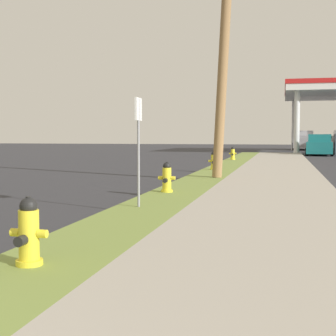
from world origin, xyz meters
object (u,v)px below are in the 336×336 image
object	(u,v)px
fire_hydrant_nearest	(29,235)
fire_hydrant_second	(167,179)
fire_hydrant_fourth	(233,154)
truck_silver_at_far_bay	(304,141)
fire_hydrant_third	(214,162)
car_teal_by_near_pump	(320,146)
utility_pole_midground	(225,37)
street_sign_post	(138,129)

from	to	relation	value
fire_hydrant_nearest	fire_hydrant_second	distance (m)	6.97
fire_hydrant_fourth	truck_silver_at_far_bay	bearing A→B (deg)	78.92
fire_hydrant_third	car_teal_by_near_pump	distance (m)	19.39
fire_hydrant_fourth	truck_silver_at_far_bay	xyz separation A→B (m)	(4.87, 24.89, 0.47)
fire_hydrant_fourth	car_teal_by_near_pump	size ratio (longest dim) A/B	0.16
fire_hydrant_third	utility_pole_midground	size ratio (longest dim) A/B	0.08
car_teal_by_near_pump	street_sign_post	bearing A→B (deg)	-100.45
fire_hydrant_third	truck_silver_at_far_bay	world-z (taller)	truck_silver_at_far_bay
car_teal_by_near_pump	truck_silver_at_far_bay	xyz separation A→B (m)	(-0.57, 14.50, 0.19)
fire_hydrant_nearest	fire_hydrant_third	xyz separation A→B (m)	(-0.08, 15.09, 0.00)
fire_hydrant_nearest	car_teal_by_near_pump	size ratio (longest dim) A/B	0.16
street_sign_post	car_teal_by_near_pump	world-z (taller)	street_sign_post
car_teal_by_near_pump	truck_silver_at_far_bay	distance (m)	14.51
fire_hydrant_second	car_teal_by_near_pump	size ratio (longest dim) A/B	0.16
street_sign_post	truck_silver_at_far_bay	xyz separation A→B (m)	(4.83, 43.78, -0.72)
street_sign_post	car_teal_by_near_pump	bearing A→B (deg)	79.55
truck_silver_at_far_bay	fire_hydrant_third	bearing A→B (deg)	-98.29
fire_hydrant_second	fire_hydrant_fourth	xyz separation A→B (m)	(-0.01, 16.36, 0.00)
utility_pole_midground	truck_silver_at_far_bay	size ratio (longest dim) A/B	1.63
fire_hydrant_fourth	street_sign_post	world-z (taller)	street_sign_post
utility_pole_midground	truck_silver_at_far_bay	distance (m)	37.23
fire_hydrant_nearest	fire_hydrant_fourth	world-z (taller)	same
fire_hydrant_nearest	fire_hydrant_fourth	distance (m)	23.33
fire_hydrant_fourth	car_teal_by_near_pump	distance (m)	11.73
fire_hydrant_nearest	street_sign_post	size ratio (longest dim) A/B	0.35
fire_hydrant_nearest	car_teal_by_near_pump	distance (m)	34.13
fire_hydrant_second	utility_pole_midground	size ratio (longest dim) A/B	0.08
fire_hydrant_third	fire_hydrant_nearest	bearing A→B (deg)	-89.68
fire_hydrant_nearest	car_teal_by_near_pump	bearing A→B (deg)	81.04
utility_pole_midground	car_teal_by_near_pump	size ratio (longest dim) A/B	1.94
fire_hydrant_fourth	utility_pole_midground	distance (m)	12.70
utility_pole_midground	street_sign_post	distance (m)	7.64
truck_silver_at_far_bay	fire_hydrant_fourth	bearing A→B (deg)	-101.08
street_sign_post	fire_hydrant_fourth	bearing A→B (deg)	90.13
utility_pole_midground	car_teal_by_near_pump	distance (m)	23.13
fire_hydrant_third	utility_pole_midground	world-z (taller)	utility_pole_midground
fire_hydrant_nearest	fire_hydrant_fourth	bearing A→B (deg)	90.32
fire_hydrant_fourth	car_teal_by_near_pump	world-z (taller)	car_teal_by_near_pump
fire_hydrant_second	fire_hydrant_fourth	bearing A→B (deg)	90.03
fire_hydrant_nearest	utility_pole_midground	world-z (taller)	utility_pole_midground
fire_hydrant_third	utility_pole_midground	xyz separation A→B (m)	(0.84, -3.70, 4.24)
fire_hydrant_third	fire_hydrant_fourth	distance (m)	8.24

